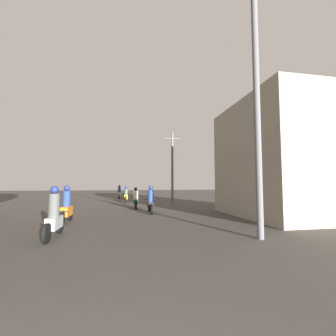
{
  "coord_description": "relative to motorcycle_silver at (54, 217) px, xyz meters",
  "views": [
    {
      "loc": [
        0.89,
        -0.42,
        1.68
      ],
      "look_at": [
        4.16,
        17.28,
        2.94
      ],
      "focal_mm": 24.0,
      "sensor_mm": 36.0,
      "label": 1
    }
  ],
  "objects": [
    {
      "name": "motorcycle_white",
      "position": [
        1.41,
        18.58,
        -0.02
      ],
      "size": [
        0.6,
        1.91,
        1.55
      ],
      "rotation": [
        0.0,
        0.0,
        -0.11
      ],
      "color": "black",
      "rests_on": "ground_plane"
    },
    {
      "name": "building_right_near",
      "position": [
        9.88,
        2.89,
        2.32
      ],
      "size": [
        4.21,
        6.36,
        5.92
      ],
      "color": "gray",
      "rests_on": "ground_plane"
    },
    {
      "name": "motorcycle_black",
      "position": [
        3.57,
        5.45,
        -0.01
      ],
      "size": [
        0.6,
        1.99,
        1.57
      ],
      "rotation": [
        0.0,
        0.0,
        0.02
      ],
      "color": "black",
      "rests_on": "ground_plane"
    },
    {
      "name": "utility_pole_near",
      "position": [
        6.23,
        -1.26,
        3.76
      ],
      "size": [
        1.6,
        0.2,
        8.45
      ],
      "color": "slate",
      "rests_on": "ground_plane"
    },
    {
      "name": "motorcycle_yellow",
      "position": [
        2.17,
        13.09,
        -0.04
      ],
      "size": [
        0.6,
        2.03,
        1.46
      ],
      "rotation": [
        0.0,
        0.0,
        -0.04
      ],
      "color": "black",
      "rests_on": "ground_plane"
    },
    {
      "name": "utility_pole_far",
      "position": [
        6.03,
        11.12,
        2.54
      ],
      "size": [
        1.6,
        0.2,
        6.05
      ],
      "color": "slate",
      "rests_on": "ground_plane"
    },
    {
      "name": "motorcycle_green",
      "position": [
        2.83,
        8.05,
        -0.05
      ],
      "size": [
        0.6,
        1.9,
        1.44
      ],
      "rotation": [
        0.0,
        0.0,
        0.01
      ],
      "color": "black",
      "rests_on": "ground_plane"
    },
    {
      "name": "motorcycle_silver",
      "position": [
        0.0,
        0.0,
        0.0
      ],
      "size": [
        0.6,
        1.89,
        1.61
      ],
      "rotation": [
        0.0,
        0.0,
        -0.17
      ],
      "color": "black",
      "rests_on": "ground_plane"
    },
    {
      "name": "motorcycle_orange",
      "position": [
        -0.32,
        2.78,
        -0.0
      ],
      "size": [
        0.6,
        1.94,
        1.61
      ],
      "rotation": [
        0.0,
        0.0,
        -0.02
      ],
      "color": "black",
      "rests_on": "ground_plane"
    }
  ]
}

